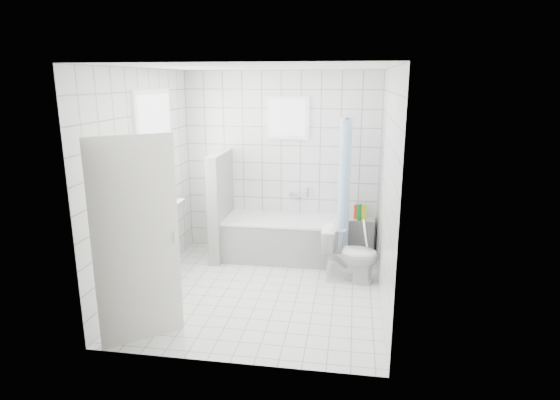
# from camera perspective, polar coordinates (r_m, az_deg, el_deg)

# --- Properties ---
(ground) EXTENTS (3.00, 3.00, 0.00)m
(ground) POSITION_cam_1_polar(r_m,az_deg,el_deg) (5.75, -2.21, -11.00)
(ground) COLOR white
(ground) RESTS_ON ground
(ceiling) EXTENTS (3.00, 3.00, 0.00)m
(ceiling) POSITION_cam_1_polar(r_m,az_deg,el_deg) (5.19, -2.50, 15.88)
(ceiling) COLOR white
(ceiling) RESTS_ON ground
(wall_back) EXTENTS (2.80, 0.02, 2.60)m
(wall_back) POSITION_cam_1_polar(r_m,az_deg,el_deg) (6.77, 0.14, 4.50)
(wall_back) COLOR white
(wall_back) RESTS_ON ground
(wall_front) EXTENTS (2.80, 0.02, 2.60)m
(wall_front) POSITION_cam_1_polar(r_m,az_deg,el_deg) (3.91, -6.64, -3.03)
(wall_front) COLOR white
(wall_front) RESTS_ON ground
(wall_left) EXTENTS (0.02, 3.00, 2.60)m
(wall_left) POSITION_cam_1_polar(r_m,az_deg,el_deg) (5.76, -16.15, 2.16)
(wall_left) COLOR white
(wall_left) RESTS_ON ground
(wall_right) EXTENTS (0.02, 3.00, 2.60)m
(wall_right) POSITION_cam_1_polar(r_m,az_deg,el_deg) (5.24, 12.86, 1.18)
(wall_right) COLOR white
(wall_right) RESTS_ON ground
(window_left) EXTENTS (0.01, 0.90, 1.40)m
(window_left) POSITION_cam_1_polar(r_m,az_deg,el_deg) (5.95, -14.75, 5.58)
(window_left) COLOR white
(window_left) RESTS_ON wall_left
(window_back) EXTENTS (0.50, 0.01, 0.50)m
(window_back) POSITION_cam_1_polar(r_m,az_deg,el_deg) (6.63, 0.95, 9.96)
(window_back) COLOR white
(window_back) RESTS_ON wall_back
(window_sill) EXTENTS (0.18, 1.02, 0.08)m
(window_sill) POSITION_cam_1_polar(r_m,az_deg,el_deg) (6.09, -13.92, -1.31)
(window_sill) COLOR white
(window_sill) RESTS_ON wall_left
(door) EXTENTS (0.64, 0.54, 2.00)m
(door) POSITION_cam_1_polar(r_m,az_deg,el_deg) (4.58, -17.07, -4.93)
(door) COLOR silver
(door) RESTS_ON ground
(bathtub) EXTENTS (1.70, 0.77, 0.58)m
(bathtub) POSITION_cam_1_polar(r_m,az_deg,el_deg) (6.65, 0.66, -4.69)
(bathtub) COLOR white
(bathtub) RESTS_ON ground
(partition_wall) EXTENTS (0.15, 0.85, 1.50)m
(partition_wall) POSITION_cam_1_polar(r_m,az_deg,el_deg) (6.65, -7.21, -0.64)
(partition_wall) COLOR white
(partition_wall) RESTS_ON ground
(tiled_ledge) EXTENTS (0.40, 0.24, 0.55)m
(tiled_ledge) POSITION_cam_1_polar(r_m,az_deg,el_deg) (6.83, 9.67, -4.50)
(tiled_ledge) COLOR white
(tiled_ledge) RESTS_ON ground
(toilet) EXTENTS (0.71, 0.43, 0.71)m
(toilet) POSITION_cam_1_polar(r_m,az_deg,el_deg) (5.95, 8.50, -6.56)
(toilet) COLOR white
(toilet) RESTS_ON ground
(curtain_rod) EXTENTS (0.02, 0.80, 0.02)m
(curtain_rod) POSITION_cam_1_polar(r_m,az_deg,el_deg) (6.21, 8.00, 9.98)
(curtain_rod) COLOR silver
(curtain_rod) RESTS_ON wall_back
(shower_curtain) EXTENTS (0.14, 0.48, 1.78)m
(shower_curtain) POSITION_cam_1_polar(r_m,az_deg,el_deg) (6.21, 7.69, 1.59)
(shower_curtain) COLOR #4C92E0
(shower_curtain) RESTS_ON curtain_rod
(tub_faucet) EXTENTS (0.18, 0.06, 0.06)m
(tub_faucet) POSITION_cam_1_polar(r_m,az_deg,el_deg) (6.79, 1.91, 0.65)
(tub_faucet) COLOR silver
(tub_faucet) RESTS_ON wall_back
(sill_bottles) EXTENTS (0.15, 0.76, 0.30)m
(sill_bottles) POSITION_cam_1_polar(r_m,az_deg,el_deg) (5.94, -14.37, -0.03)
(sill_bottles) COLOR #D35297
(sill_bottles) RESTS_ON window_sill
(ledge_bottles) EXTENTS (0.18, 0.17, 0.24)m
(ledge_bottles) POSITION_cam_1_polar(r_m,az_deg,el_deg) (6.66, 9.71, -1.49)
(ledge_bottles) COLOR red
(ledge_bottles) RESTS_ON tiled_ledge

